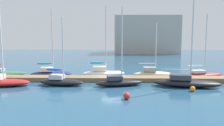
# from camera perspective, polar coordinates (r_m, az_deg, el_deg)

# --- Properties ---
(ground_plane) EXTENTS (120.00, 120.00, 0.00)m
(ground_plane) POSITION_cam_1_polar(r_m,az_deg,el_deg) (27.88, -0.11, -4.59)
(ground_plane) COLOR navy
(dock_pier) EXTENTS (33.61, 2.09, 0.54)m
(dock_pier) POSITION_cam_1_polar(r_m,az_deg,el_deg) (27.82, -0.11, -4.05)
(dock_pier) COLOR #846647
(dock_pier) RESTS_ON ground_plane
(sailboat_0) EXTENTS (7.42, 2.87, 11.97)m
(sailboat_0) POSITION_cam_1_polar(r_m,az_deg,el_deg) (35.47, -26.80, -2.02)
(sailboat_0) COLOR #2D7047
(sailboat_0) RESTS_ON ground_plane
(sailboat_1) EXTENTS (6.59, 2.78, 7.85)m
(sailboat_1) POSITION_cam_1_polar(r_m,az_deg,el_deg) (27.94, -26.83, -4.21)
(sailboat_1) COLOR #B21E1E
(sailboat_1) RESTS_ON ground_plane
(sailboat_2) EXTENTS (5.79, 2.91, 9.16)m
(sailboat_2) POSITION_cam_1_polar(r_m,az_deg,el_deg) (31.63, -15.46, -2.38)
(sailboat_2) COLOR navy
(sailboat_2) RESTS_ON ground_plane
(sailboat_3) EXTENTS (5.32, 2.23, 7.57)m
(sailboat_3) POSITION_cam_1_polar(r_m,az_deg,el_deg) (25.95, -12.98, -4.43)
(sailboat_3) COLOR black
(sailboat_3) RESTS_ON ground_plane
(sailboat_4) EXTENTS (5.98, 2.64, 9.50)m
(sailboat_4) POSITION_cam_1_polar(r_m,az_deg,el_deg) (30.60, -2.26, -2.37)
(sailboat_4) COLOR white
(sailboat_4) RESTS_ON ground_plane
(sailboat_5) EXTENTS (5.67, 2.76, 8.71)m
(sailboat_5) POSITION_cam_1_polar(r_m,az_deg,el_deg) (25.04, 1.78, -4.73)
(sailboat_5) COLOR black
(sailboat_5) RESTS_ON ground_plane
(sailboat_6) EXTENTS (5.32, 1.67, 7.33)m
(sailboat_6) POSITION_cam_1_polar(r_m,az_deg,el_deg) (30.40, 10.46, -2.64)
(sailboat_6) COLOR beige
(sailboat_6) RESTS_ON ground_plane
(sailboat_7) EXTENTS (7.55, 3.25, 12.29)m
(sailboat_7) POSITION_cam_1_polar(r_m,az_deg,el_deg) (25.91, 18.44, -4.52)
(sailboat_7) COLOR black
(sailboat_7) RESTS_ON ground_plane
(sailboat_8) EXTENTS (6.25, 2.83, 8.45)m
(sailboat_8) POSITION_cam_1_polar(r_m,az_deg,el_deg) (32.84, 22.03, -2.55)
(sailboat_8) COLOR #B21E1E
(sailboat_8) RESTS_ON ground_plane
(mooring_buoy_red) EXTENTS (0.62, 0.62, 0.62)m
(mooring_buoy_red) POSITION_cam_1_polar(r_m,az_deg,el_deg) (20.00, 3.80, -8.41)
(mooring_buoy_red) COLOR red
(mooring_buoy_red) RESTS_ON ground_plane
(mooring_buoy_orange) EXTENTS (0.54, 0.54, 0.54)m
(mooring_buoy_orange) POSITION_cam_1_polar(r_m,az_deg,el_deg) (24.06, 19.96, -6.26)
(mooring_buoy_orange) COLOR orange
(mooring_buoy_orange) RESTS_ON ground_plane
(harbor_building_distant) EXTENTS (19.74, 12.59, 11.59)m
(harbor_building_distant) POSITION_cam_1_polar(r_m,az_deg,el_deg) (73.03, 8.58, 7.14)
(harbor_building_distant) COLOR #ADA89E
(harbor_building_distant) RESTS_ON ground_plane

